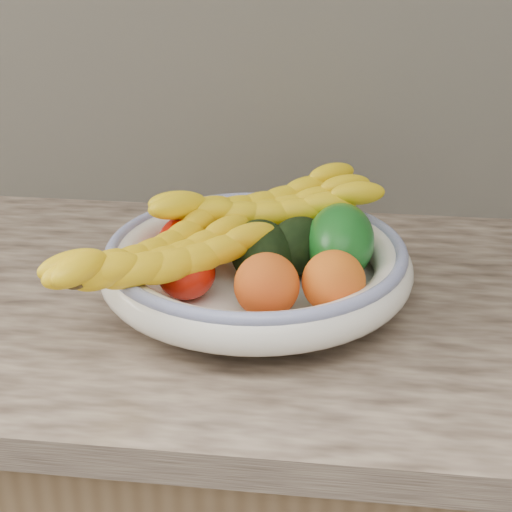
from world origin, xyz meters
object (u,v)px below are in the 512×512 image
Objects in this scene: fruit_bowl at (256,264)px; banana_bunch_back at (264,213)px; green_mango at (340,242)px; banana_bunch_front at (158,265)px.

banana_bunch_back is at bearing 89.23° from fruit_bowl.
green_mango is at bearing -54.81° from banana_bunch_back.
banana_bunch_front is at bearing -149.95° from banana_bunch_back.
banana_bunch_back is at bearing 2.93° from banana_bunch_front.
fruit_bowl is 0.11m from green_mango.
fruit_bowl is 0.14m from banana_bunch_front.
fruit_bowl is 1.21× the size of banana_bunch_back.
fruit_bowl is 1.24× the size of banana_bunch_front.
banana_bunch_back is (-0.10, 0.05, 0.01)m from green_mango.
banana_bunch_front is at bearing -140.92° from fruit_bowl.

